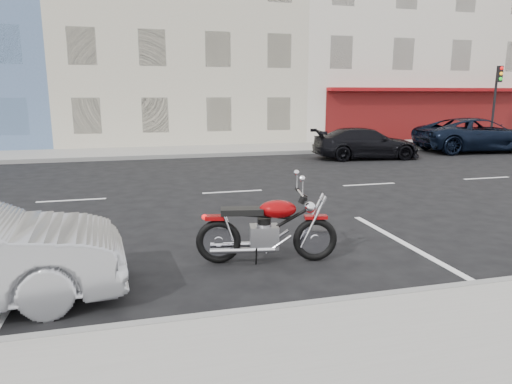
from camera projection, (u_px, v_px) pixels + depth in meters
ground at (303, 188)px, 12.57m from camera, size 120.00×120.00×0.00m
sidewalk_far at (123, 153)px, 19.56m from camera, size 80.00×3.40×0.15m
curb_near at (85, 336)px, 4.70m from camera, size 80.00×0.12×0.16m
curb_far at (122, 158)px, 17.95m from camera, size 80.00×0.12×0.16m
bldg_cream at (174, 38)px, 26.31m from camera, size 12.00×12.00×11.50m
bldg_corner at (377, 36)px, 29.41m from camera, size 14.00×12.00×12.50m
traffic_light at (496, 94)px, 23.26m from camera, size 0.26×0.30×3.80m
fire_hydrant at (465, 134)px, 23.47m from camera, size 0.20×0.20×0.72m
motorcycle at (317, 230)px, 6.97m from camera, size 2.15×0.78×1.08m
suv_far at (477, 135)px, 20.52m from camera, size 5.65×2.99×1.51m
car_far at (366, 143)px, 18.27m from camera, size 4.40×2.16×1.23m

